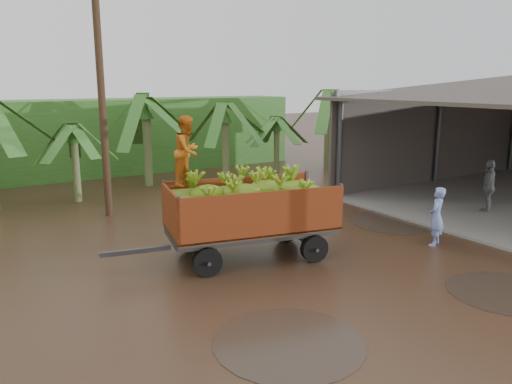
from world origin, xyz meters
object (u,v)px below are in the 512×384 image
at_px(man_blue, 436,216).
at_px(man_grey, 489,187).
at_px(banana_trailer, 248,209).
at_px(utility_pole, 102,99).

height_order(man_blue, man_grey, man_grey).
distance_m(banana_trailer, man_blue, 5.24).
bearing_deg(man_grey, man_blue, -10.22).
relative_size(man_grey, utility_pole, 0.24).
xyz_separation_m(man_blue, utility_pole, (-6.73, 7.95, 3.06)).
relative_size(man_blue, utility_pole, 0.21).
relative_size(banana_trailer, man_blue, 3.59).
height_order(banana_trailer, man_grey, banana_trailer).
bearing_deg(utility_pole, man_grey, -30.72).
bearing_deg(man_blue, utility_pole, -74.06).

